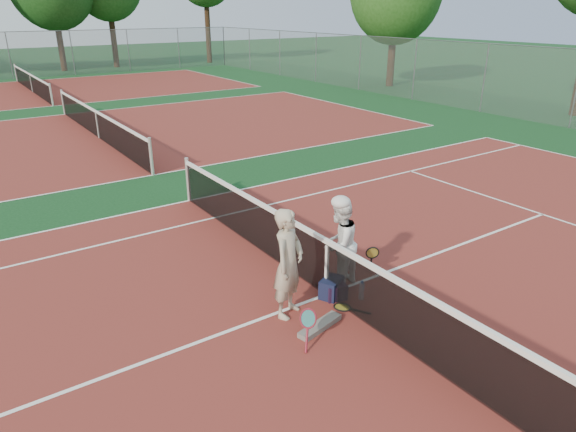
{
  "coord_description": "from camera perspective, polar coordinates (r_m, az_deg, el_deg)",
  "views": [
    {
      "loc": [
        -4.72,
        -5.8,
        4.46
      ],
      "look_at": [
        0.0,
        1.13,
        1.05
      ],
      "focal_mm": 32.0,
      "sensor_mm": 36.0,
      "label": 1
    }
  ],
  "objects": [
    {
      "name": "player_a",
      "position": [
        7.78,
        0.04,
        -5.29
      ],
      "size": [
        0.77,
        0.68,
        1.76
      ],
      "primitive_type": "imported",
      "rotation": [
        0.0,
        0.0,
        0.52
      ],
      "color": "#B7A88E",
      "rests_on": "ground"
    },
    {
      "name": "net_main",
      "position": [
        8.46,
        4.33,
        -5.78
      ],
      "size": [
        0.1,
        10.98,
        1.02
      ],
      "primitive_type": null,
      "color": "black",
      "rests_on": "ground"
    },
    {
      "name": "player_b",
      "position": [
        8.64,
        5.71,
        -3.13
      ],
      "size": [
        0.92,
        0.81,
        1.58
      ],
      "primitive_type": "imported",
      "rotation": [
        0.0,
        0.0,
        3.46
      ],
      "color": "white",
      "rests_on": "ground"
    },
    {
      "name": "court_far_a",
      "position": [
        20.36,
        -20.23,
        8.14
      ],
      "size": [
        23.77,
        10.97,
        0.01
      ],
      "primitive_type": "cube",
      "color": "maroon",
      "rests_on": "ground"
    },
    {
      "name": "water_bottle",
      "position": [
        8.58,
        8.17,
        -8.27
      ],
      "size": [
        0.09,
        0.09,
        0.3
      ],
      "primitive_type": "cylinder",
      "color": "silver",
      "rests_on": "ground"
    },
    {
      "name": "net_cover_canvas",
      "position": [
        7.86,
        3.57,
        -12.09
      ],
      "size": [
        0.84,
        0.37,
        0.09
      ],
      "primitive_type": "cube",
      "rotation": [
        0.0,
        0.0,
        0.23
      ],
      "color": "#605C57",
      "rests_on": "ground"
    },
    {
      "name": "sports_bag_purple",
      "position": [
        8.55,
        5.34,
        -8.36
      ],
      "size": [
        0.38,
        0.31,
        0.27
      ],
      "primitive_type": "cube",
      "rotation": [
        0.0,
        0.0,
        -0.27
      ],
      "color": "black",
      "rests_on": "ground"
    },
    {
      "name": "fence_back",
      "position": [
        40.19,
        -28.55,
        15.37
      ],
      "size": [
        32.0,
        0.06,
        3.0
      ],
      "primitive_type": null,
      "color": "slate",
      "rests_on": "ground"
    },
    {
      "name": "sports_bag_navy",
      "position": [
        8.6,
        4.83,
        -7.93
      ],
      "size": [
        0.5,
        0.44,
        0.33
      ],
      "primitive_type": "cube",
      "rotation": [
        0.0,
        0.0,
        0.47
      ],
      "color": "black",
      "rests_on": "ground"
    },
    {
      "name": "racket_black_held",
      "position": [
        9.27,
        9.3,
        -4.95
      ],
      "size": [
        0.36,
        0.35,
        0.57
      ],
      "primitive_type": null,
      "rotation": [
        0.0,
        0.0,
        4.09
      ],
      "color": "black",
      "rests_on": "ground"
    },
    {
      "name": "racket_spare",
      "position": [
        8.38,
        6.06,
        -10.06
      ],
      "size": [
        0.55,
        0.65,
        0.03
      ],
      "primitive_type": null,
      "rotation": [
        0.0,
        0.0,
        2.14
      ],
      "color": "black",
      "rests_on": "ground"
    },
    {
      "name": "ground",
      "position": [
        8.71,
        4.23,
        -8.74
      ],
      "size": [
        130.0,
        130.0,
        0.0
      ],
      "primitive_type": "plane",
      "color": "#0F3717",
      "rests_on": "ground"
    },
    {
      "name": "fence_right",
      "position": [
        24.41,
        25.02,
        13.18
      ],
      "size": [
        0.06,
        54.5,
        3.0
      ],
      "primitive_type": null,
      "rotation": [
        0.0,
        0.0,
        1.57
      ],
      "color": "slate",
      "rests_on": "ground"
    },
    {
      "name": "net_far_a",
      "position": [
        20.26,
        -20.42,
        9.52
      ],
      "size": [
        0.1,
        10.98,
        1.02
      ],
      "primitive_type": null,
      "color": "black",
      "rests_on": "ground"
    },
    {
      "name": "net_far_b",
      "position": [
        33.37,
        -26.64,
        13.09
      ],
      "size": [
        0.1,
        10.98,
        1.02
      ],
      "primitive_type": null,
      "color": "black",
      "rests_on": "ground"
    },
    {
      "name": "court_main",
      "position": [
        8.71,
        4.23,
        -8.73
      ],
      "size": [
        23.77,
        10.97,
        0.01
      ],
      "primitive_type": "cube",
      "color": "maroon",
      "rests_on": "ground"
    },
    {
      "name": "court_far_b",
      "position": [
        33.44,
        -26.49,
        12.24
      ],
      "size": [
        23.77,
        10.97,
        0.01
      ],
      "primitive_type": "cube",
      "color": "maroon",
      "rests_on": "ground"
    },
    {
      "name": "racket_red",
      "position": [
        7.43,
        2.23,
        -12.25
      ],
      "size": [
        0.42,
        0.43,
        0.53
      ],
      "primitive_type": null,
      "rotation": [
        0.0,
        0.0,
        0.82
      ],
      "color": "maroon",
      "rests_on": "ground"
    }
  ]
}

